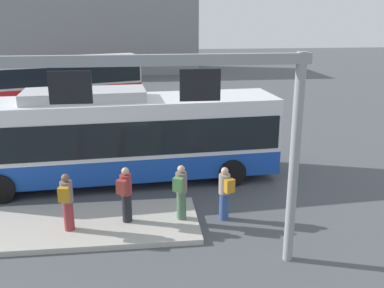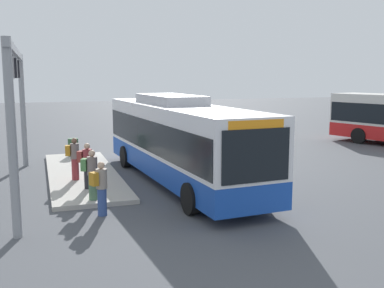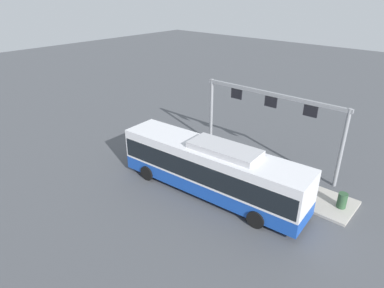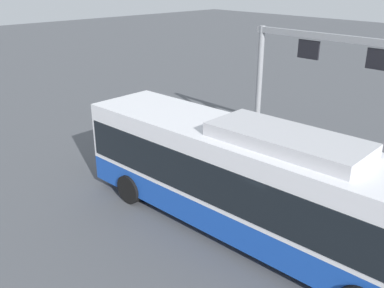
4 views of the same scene
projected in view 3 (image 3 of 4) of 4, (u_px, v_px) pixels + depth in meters
The scene contains 9 objects.
ground_plane at pixel (210, 193), 20.54m from camera, with size 120.00×120.00×0.00m, color #4C4F54.
platform_curb at pixel (273, 182), 21.48m from camera, with size 10.00×2.80×0.16m, color #B2ADA3.
bus_main at pixel (211, 167), 19.76m from camera, with size 12.05×3.34×3.46m.
person_boarding at pixel (204, 145), 24.60m from camera, with size 0.49×0.60×1.67m.
person_waiting_near at pixel (219, 148), 23.82m from camera, with size 0.51×0.60×1.67m.
person_waiting_mid at pixel (237, 155), 22.87m from camera, with size 0.50×0.60×1.67m.
person_waiting_far at pixel (260, 160), 22.14m from camera, with size 0.38×0.55×1.67m.
platform_sign_gantry at pixel (270, 112), 22.64m from camera, with size 10.48×0.24×5.20m.
trash_bin at pixel (342, 200), 18.75m from camera, with size 0.52×0.52×0.90m, color #2D5133.
Camera 3 is at (-10.56, 13.69, 11.55)m, focal length 31.11 mm.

